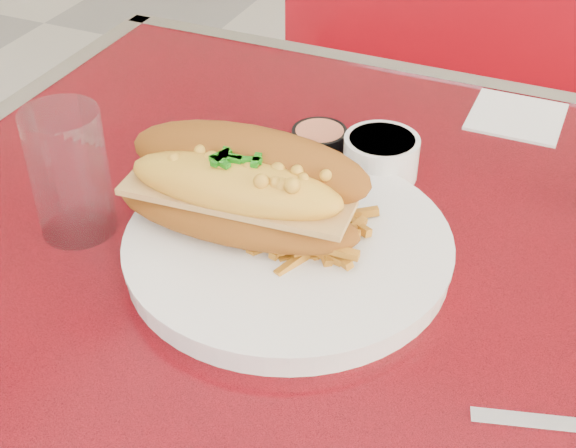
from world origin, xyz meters
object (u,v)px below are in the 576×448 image
at_px(diner_table, 438,390).
at_px(gravy_ramekin, 381,155).
at_px(dinner_plate, 288,247).
at_px(sauce_cup_left, 319,141).
at_px(booth_bench_far, 524,218).
at_px(water_tumbler, 70,173).
at_px(mac_hoagie, 241,187).
at_px(fork, 356,207).

height_order(diner_table, gravy_ramekin, gravy_ramekin).
xyz_separation_m(dinner_plate, sauce_cup_left, (-0.04, 0.19, 0.00)).
bearing_deg(booth_bench_far, sauce_cup_left, -106.67).
height_order(sauce_cup_left, water_tumbler, water_tumbler).
distance_m(sauce_cup_left, water_tumbler, 0.29).
bearing_deg(booth_bench_far, mac_hoagie, -103.60).
height_order(dinner_plate, gravy_ramekin, gravy_ramekin).
distance_m(fork, sauce_cup_left, 0.14).
bearing_deg(fork, diner_table, -133.31).
height_order(fork, sauce_cup_left, sauce_cup_left).
bearing_deg(mac_hoagie, sauce_cup_left, 83.73).
relative_size(mac_hoagie, sauce_cup_left, 3.13).
bearing_deg(water_tumbler, booth_bench_far, 67.56).
distance_m(fork, gravy_ramekin, 0.10).
bearing_deg(mac_hoagie, fork, 34.59).
bearing_deg(water_tumbler, dinner_plate, 10.93).
relative_size(booth_bench_far, sauce_cup_left, 15.08).
bearing_deg(gravy_ramekin, sauce_cup_left, 170.80).
xyz_separation_m(diner_table, gravy_ramekin, (-0.12, 0.13, 0.19)).
distance_m(booth_bench_far, mac_hoagie, 1.03).
xyz_separation_m(gravy_ramekin, sauce_cup_left, (-0.08, 0.01, -0.01)).
bearing_deg(booth_bench_far, dinner_plate, -100.42).
relative_size(booth_bench_far, water_tumbler, 9.10).
height_order(booth_bench_far, water_tumbler, water_tumbler).
bearing_deg(gravy_ramekin, booth_bench_far, 79.82).
height_order(diner_table, water_tumbler, water_tumbler).
distance_m(gravy_ramekin, water_tumbler, 0.33).
height_order(gravy_ramekin, sauce_cup_left, gravy_ramekin).
height_order(gravy_ramekin, water_tumbler, water_tumbler).
bearing_deg(fork, booth_bench_far, -35.06).
height_order(dinner_plate, mac_hoagie, mac_hoagie).
distance_m(booth_bench_far, dinner_plate, 1.00).
bearing_deg(diner_table, dinner_plate, -165.58).
bearing_deg(fork, mac_hoagie, 102.17).
xyz_separation_m(booth_bench_far, fork, (-0.11, -0.78, 0.51)).
xyz_separation_m(booth_bench_far, sauce_cup_left, (-0.20, -0.66, 0.50)).
bearing_deg(dinner_plate, sauce_cup_left, 102.81).
bearing_deg(mac_hoagie, dinner_plate, -6.07).
bearing_deg(sauce_cup_left, mac_hoagie, -92.04).
bearing_deg(mac_hoagie, gravy_ramekin, 59.81).
xyz_separation_m(booth_bench_far, mac_hoagie, (-0.21, -0.85, 0.55)).
distance_m(dinner_plate, mac_hoagie, 0.07).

